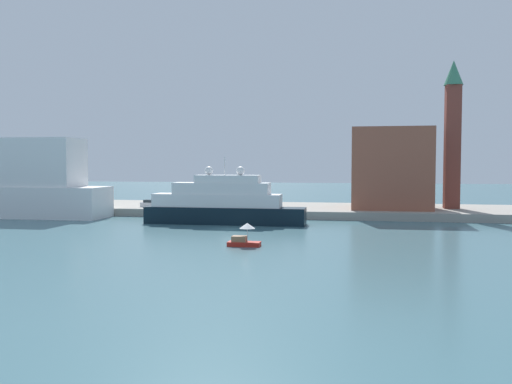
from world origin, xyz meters
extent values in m
plane|color=#3D6670|center=(0.00, 0.00, 0.00)|extent=(400.00, 400.00, 0.00)
cube|color=gray|center=(0.00, 27.59, 0.72)|extent=(110.00, 23.18, 1.44)
cube|color=black|center=(-2.33, 6.85, 1.40)|extent=(26.60, 4.46, 2.81)
cube|color=white|center=(-3.66, 6.85, 3.88)|extent=(21.28, 4.10, 2.14)
cube|color=white|center=(-2.87, 6.85, 5.88)|extent=(15.96, 3.75, 1.86)
cube|color=white|center=(-1.80, 6.85, 7.44)|extent=(10.64, 3.39, 1.26)
cylinder|color=silver|center=(-2.33, 6.85, 9.55)|extent=(0.16, 0.16, 2.95)
sphere|color=white|center=(0.33, 6.85, 8.78)|extent=(1.42, 1.42, 1.42)
sphere|color=white|center=(-4.99, 6.85, 8.78)|extent=(1.42, 1.42, 1.42)
cube|color=#B22319|center=(5.68, -16.21, 0.27)|extent=(3.93, 1.69, 0.54)
cube|color=#8C6647|center=(5.10, -16.21, 0.88)|extent=(1.73, 1.36, 0.69)
cylinder|color=#B2B2B2|center=(6.08, -16.21, 1.35)|extent=(0.06, 0.06, 1.62)
cone|color=white|center=(6.08, -16.21, 2.49)|extent=(1.89, 1.89, 0.66)
cube|color=#93513D|center=(25.39, 26.08, 9.03)|extent=(14.56, 13.26, 15.17)
cube|color=brown|center=(36.72, 27.62, 13.04)|extent=(2.72, 2.72, 23.19)
cone|color=#387A5B|center=(36.72, 27.62, 26.94)|extent=(3.54, 3.54, 4.62)
cube|color=silver|center=(-20.60, 21.06, 1.88)|extent=(4.18, 1.64, 0.88)
cube|color=#262D33|center=(-20.80, 21.06, 2.58)|extent=(2.51, 1.47, 0.52)
cylinder|color=maroon|center=(-15.02, 24.00, 2.19)|extent=(0.36, 0.36, 1.50)
sphere|color=tan|center=(-15.02, 24.00, 3.07)|extent=(0.24, 0.24, 0.24)
cylinder|color=black|center=(4.40, 17.67, 1.86)|extent=(0.44, 0.44, 0.84)
camera|label=1|loc=(18.89, -80.11, 9.99)|focal=38.20mm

